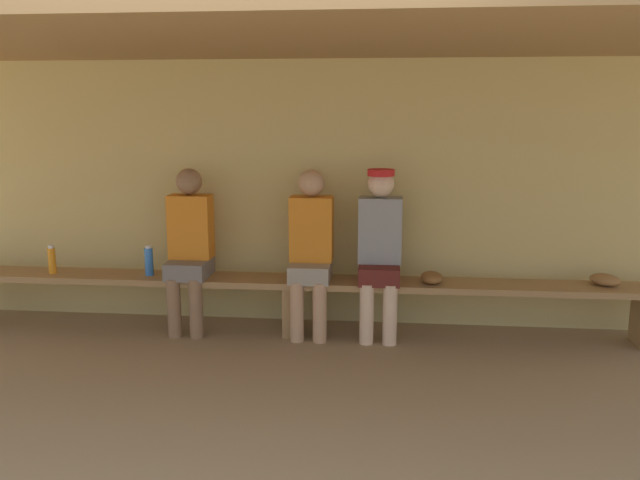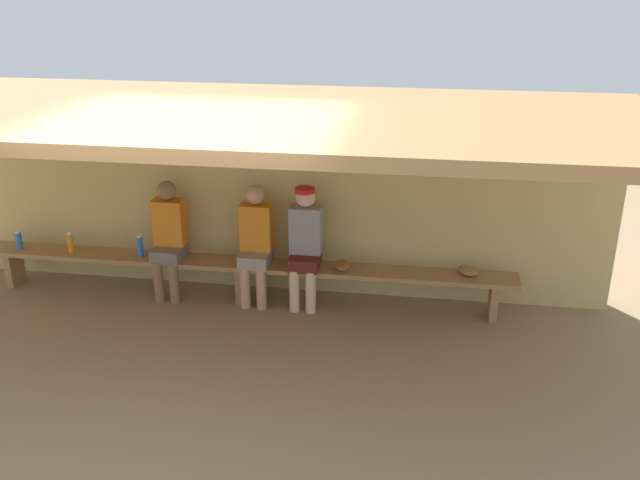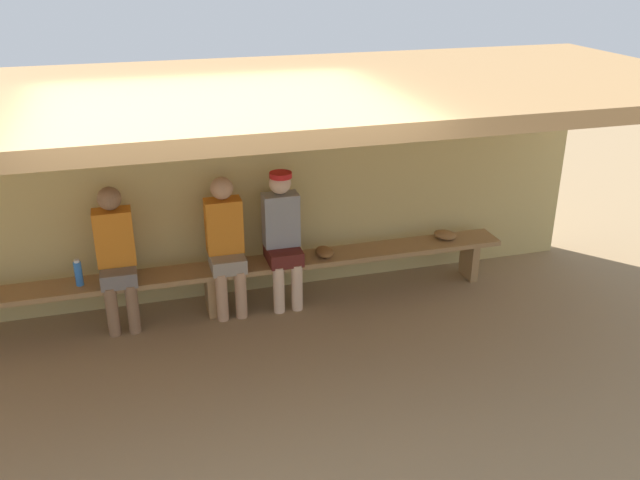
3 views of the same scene
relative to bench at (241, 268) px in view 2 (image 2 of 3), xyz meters
name	(u,v)px [view 2 (image 2 of 3)]	position (x,y,z in m)	size (l,w,h in m)	color
ground_plane	(200,374)	(0.00, -1.55, -0.39)	(24.00, 24.00, 0.00)	#937754
back_wall	(249,194)	(0.00, 0.45, 0.71)	(8.00, 0.20, 2.20)	tan
dugout_roof	(208,116)	(0.00, -0.85, 1.87)	(8.00, 2.80, 0.12)	#9E7547
bench	(241,268)	(0.00, 0.00, 0.00)	(6.00, 0.36, 0.46)	#9E7547
player_with_sunglasses	(168,235)	(-0.82, 0.00, 0.34)	(0.34, 0.42, 1.34)	slate
player_in_white	(256,240)	(0.17, 0.00, 0.34)	(0.34, 0.42, 1.34)	gray
player_rightmost	(305,241)	(0.72, 0.00, 0.36)	(0.34, 0.42, 1.34)	#591E19
water_bottle_blue	(19,240)	(-2.63, -0.01, 0.17)	(0.07, 0.07, 0.21)	blue
water_bottle_green	(140,246)	(-1.16, -0.01, 0.19)	(0.07, 0.07, 0.25)	blue
water_bottle_orange	(70,243)	(-1.98, -0.03, 0.19)	(0.06, 0.06, 0.24)	orange
baseball_glove_tan	(468,271)	(2.46, 0.04, 0.12)	(0.24, 0.17, 0.09)	olive
baseball_glove_dark_brown	(342,265)	(1.13, -0.03, 0.12)	(0.24, 0.17, 0.09)	brown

